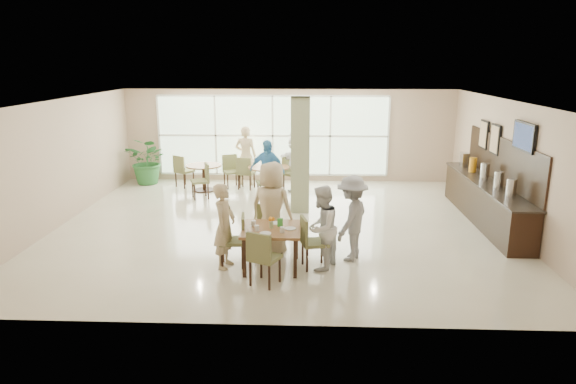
{
  "coord_description": "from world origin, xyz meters",
  "views": [
    {
      "loc": [
        0.6,
        -11.06,
        3.65
      ],
      "look_at": [
        0.2,
        -1.2,
        1.1
      ],
      "focal_mm": 32.0,
      "sensor_mm": 36.0,
      "label": 1
    }
  ],
  "objects_px": {
    "buffet_counter": "(486,198)",
    "adult_a": "(267,171)",
    "teen_left": "(225,226)",
    "adult_standing": "(246,156)",
    "teen_right": "(321,228)",
    "main_table": "(271,233)",
    "teen_far": "(272,208)",
    "round_table_right": "(269,172)",
    "round_table_left": "(204,172)",
    "potted_plant": "(149,161)",
    "teen_standing": "(352,218)",
    "adult_b": "(297,163)"
  },
  "relations": [
    {
      "from": "main_table",
      "to": "round_table_right",
      "type": "relative_size",
      "value": 0.9
    },
    {
      "from": "buffet_counter",
      "to": "teen_left",
      "type": "xyz_separation_m",
      "value": [
        -5.58,
        -2.91,
        0.22
      ]
    },
    {
      "from": "potted_plant",
      "to": "teen_standing",
      "type": "height_order",
      "value": "teen_standing"
    },
    {
      "from": "buffet_counter",
      "to": "teen_standing",
      "type": "bearing_deg",
      "value": -143.2
    },
    {
      "from": "main_table",
      "to": "buffet_counter",
      "type": "distance_m",
      "value": 5.58
    },
    {
      "from": "teen_far",
      "to": "adult_a",
      "type": "height_order",
      "value": "teen_far"
    },
    {
      "from": "teen_left",
      "to": "teen_far",
      "type": "xyz_separation_m",
      "value": [
        0.79,
        0.72,
        0.13
      ]
    },
    {
      "from": "round_table_left",
      "to": "teen_standing",
      "type": "distance_m",
      "value": 6.35
    },
    {
      "from": "teen_standing",
      "to": "teen_left",
      "type": "bearing_deg",
      "value": -54.05
    },
    {
      "from": "teen_left",
      "to": "teen_standing",
      "type": "xyz_separation_m",
      "value": [
        2.3,
        0.45,
        0.03
      ]
    },
    {
      "from": "potted_plant",
      "to": "teen_right",
      "type": "distance_m",
      "value": 8.07
    },
    {
      "from": "adult_standing",
      "to": "adult_a",
      "type": "bearing_deg",
      "value": 120.84
    },
    {
      "from": "teen_left",
      "to": "adult_b",
      "type": "relative_size",
      "value": 0.88
    },
    {
      "from": "round_table_right",
      "to": "buffet_counter",
      "type": "xyz_separation_m",
      "value": [
        5.21,
        -2.47,
        -0.03
      ]
    },
    {
      "from": "teen_far",
      "to": "adult_a",
      "type": "relative_size",
      "value": 1.1
    },
    {
      "from": "teen_standing",
      "to": "adult_b",
      "type": "distance_m",
      "value": 4.98
    },
    {
      "from": "adult_standing",
      "to": "teen_far",
      "type": "bearing_deg",
      "value": 109.5
    },
    {
      "from": "teen_far",
      "to": "teen_standing",
      "type": "xyz_separation_m",
      "value": [
        1.5,
        -0.27,
        -0.1
      ]
    },
    {
      "from": "round_table_left",
      "to": "round_table_right",
      "type": "distance_m",
      "value": 1.88
    },
    {
      "from": "buffet_counter",
      "to": "teen_far",
      "type": "distance_m",
      "value": 5.28
    },
    {
      "from": "adult_a",
      "to": "teen_standing",
      "type": "bearing_deg",
      "value": -48.78
    },
    {
      "from": "teen_left",
      "to": "teen_right",
      "type": "xyz_separation_m",
      "value": [
        1.73,
        -0.01,
        -0.01
      ]
    },
    {
      "from": "adult_a",
      "to": "teen_far",
      "type": "bearing_deg",
      "value": -68.11
    },
    {
      "from": "main_table",
      "to": "teen_left",
      "type": "xyz_separation_m",
      "value": [
        -0.84,
        0.02,
        0.11
      ]
    },
    {
      "from": "teen_far",
      "to": "teen_standing",
      "type": "bearing_deg",
      "value": -167.62
    },
    {
      "from": "teen_far",
      "to": "teen_right",
      "type": "xyz_separation_m",
      "value": [
        0.94,
        -0.73,
        -0.14
      ]
    },
    {
      "from": "buffet_counter",
      "to": "adult_a",
      "type": "distance_m",
      "value": 5.42
    },
    {
      "from": "round_table_right",
      "to": "teen_left",
      "type": "relative_size",
      "value": 0.74
    },
    {
      "from": "round_table_left",
      "to": "teen_right",
      "type": "bearing_deg",
      "value": -59.77
    },
    {
      "from": "teen_far",
      "to": "adult_standing",
      "type": "relative_size",
      "value": 1.02
    },
    {
      "from": "round_table_left",
      "to": "teen_left",
      "type": "height_order",
      "value": "teen_left"
    },
    {
      "from": "teen_far",
      "to": "adult_standing",
      "type": "height_order",
      "value": "teen_far"
    },
    {
      "from": "round_table_right",
      "to": "teen_far",
      "type": "bearing_deg",
      "value": -84.92
    },
    {
      "from": "teen_left",
      "to": "adult_standing",
      "type": "relative_size",
      "value": 0.88
    },
    {
      "from": "teen_right",
      "to": "adult_standing",
      "type": "height_order",
      "value": "adult_standing"
    },
    {
      "from": "buffet_counter",
      "to": "adult_b",
      "type": "xyz_separation_m",
      "value": [
        -4.43,
        2.39,
        0.33
      ]
    },
    {
      "from": "teen_right",
      "to": "adult_b",
      "type": "relative_size",
      "value": 0.86
    },
    {
      "from": "buffet_counter",
      "to": "teen_right",
      "type": "relative_size",
      "value": 3.07
    },
    {
      "from": "round_table_left",
      "to": "teen_standing",
      "type": "bearing_deg",
      "value": -53.23
    },
    {
      "from": "buffet_counter",
      "to": "adult_standing",
      "type": "height_order",
      "value": "buffet_counter"
    },
    {
      "from": "main_table",
      "to": "teen_far",
      "type": "height_order",
      "value": "teen_far"
    },
    {
      "from": "round_table_right",
      "to": "adult_b",
      "type": "bearing_deg",
      "value": -5.91
    },
    {
      "from": "round_table_left",
      "to": "teen_far",
      "type": "xyz_separation_m",
      "value": [
        2.29,
        -4.81,
        0.35
      ]
    },
    {
      "from": "adult_b",
      "to": "teen_far",
      "type": "bearing_deg",
      "value": -23.79
    },
    {
      "from": "main_table",
      "to": "round_table_left",
      "type": "xyz_separation_m",
      "value": [
        -2.34,
        5.54,
        -0.11
      ]
    },
    {
      "from": "potted_plant",
      "to": "teen_left",
      "type": "bearing_deg",
      "value": -62.21
    },
    {
      "from": "round_table_right",
      "to": "round_table_left",
      "type": "bearing_deg",
      "value": 175.36
    },
    {
      "from": "buffet_counter",
      "to": "teen_far",
      "type": "height_order",
      "value": "buffet_counter"
    },
    {
      "from": "round_table_left",
      "to": "adult_a",
      "type": "height_order",
      "value": "adult_a"
    },
    {
      "from": "adult_a",
      "to": "buffet_counter",
      "type": "bearing_deg",
      "value": -0.73
    }
  ]
}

